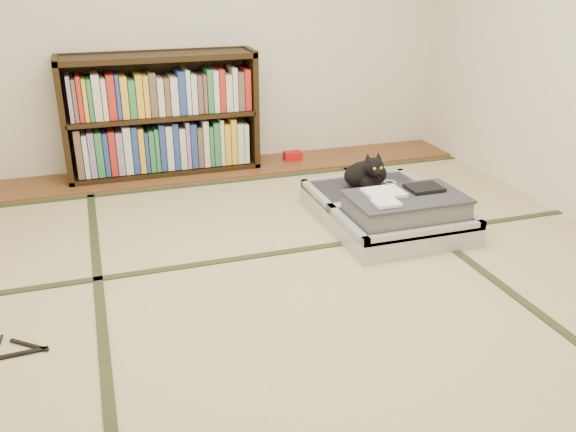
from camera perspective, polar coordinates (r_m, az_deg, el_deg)
name	(u,v)px	position (r m, az deg, el deg)	size (l,w,h in m)	color
floor	(300,286)	(3.20, 1.12, -6.55)	(4.50, 4.50, 0.00)	tan
wood_strip	(218,169)	(4.98, -6.54, 4.35)	(4.00, 0.50, 0.02)	brown
red_item	(293,156)	(5.15, 0.44, 5.66)	(0.15, 0.09, 0.07)	red
tatami_borders	(272,246)	(3.62, -1.47, -2.85)	(4.00, 4.50, 0.01)	#2D381E
bookcase	(162,118)	(4.86, -11.71, 9.00)	(1.47, 0.34, 0.95)	black
suitcase	(388,210)	(3.91, 9.38, 0.56)	(0.78, 1.04, 0.31)	#B5B5BA
cat	(367,175)	(4.10, 7.44, 3.87)	(0.35, 0.35, 0.28)	black
cable_coil	(389,183)	(4.23, 9.41, 3.03)	(0.11, 0.11, 0.03)	white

